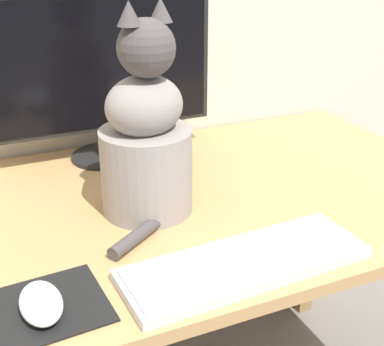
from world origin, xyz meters
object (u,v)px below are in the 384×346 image
object	(u,v)px
keyboard	(245,262)
monitor	(99,72)
cat	(146,139)
computer_mouse_left	(41,303)

from	to	relation	value
keyboard	monitor	bearing A→B (deg)	95.85
keyboard	cat	xyz separation A→B (m)	(-0.08, 0.26, 0.14)
monitor	computer_mouse_left	world-z (taller)	monitor
keyboard	computer_mouse_left	size ratio (longest dim) A/B	3.97
keyboard	computer_mouse_left	bearing A→B (deg)	173.87
keyboard	computer_mouse_left	world-z (taller)	computer_mouse_left
monitor	computer_mouse_left	size ratio (longest dim) A/B	5.05
cat	keyboard	bearing A→B (deg)	-88.49
computer_mouse_left	cat	distance (m)	0.38
monitor	cat	distance (m)	0.31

